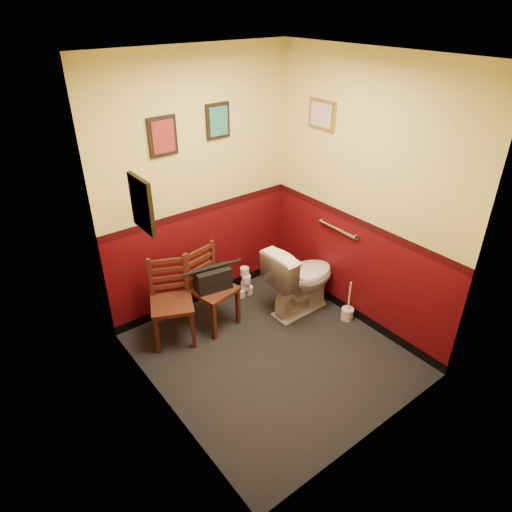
# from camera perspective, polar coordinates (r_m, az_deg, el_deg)

# --- Properties ---
(floor) EXTENTS (2.20, 2.40, 0.00)m
(floor) POSITION_cam_1_polar(r_m,az_deg,el_deg) (4.58, 1.96, -12.17)
(floor) COLOR black
(floor) RESTS_ON ground
(ceiling) EXTENTS (2.20, 2.40, 0.00)m
(ceiling) POSITION_cam_1_polar(r_m,az_deg,el_deg) (3.41, 2.80, 23.72)
(ceiling) COLOR silver
(ceiling) RESTS_ON ground
(wall_back) EXTENTS (2.20, 0.00, 2.70)m
(wall_back) POSITION_cam_1_polar(r_m,az_deg,el_deg) (4.71, -7.16, 8.30)
(wall_back) COLOR #50070D
(wall_back) RESTS_ON ground
(wall_front) EXTENTS (2.20, 0.00, 2.70)m
(wall_front) POSITION_cam_1_polar(r_m,az_deg,el_deg) (3.11, 16.58, -4.99)
(wall_front) COLOR #50070D
(wall_front) RESTS_ON ground
(wall_left) EXTENTS (0.00, 2.40, 2.70)m
(wall_left) POSITION_cam_1_polar(r_m,az_deg,el_deg) (3.30, -12.60, -2.28)
(wall_left) COLOR #50070D
(wall_left) RESTS_ON ground
(wall_right) EXTENTS (0.00, 2.40, 2.70)m
(wall_right) POSITION_cam_1_polar(r_m,az_deg,el_deg) (4.53, 13.16, 6.85)
(wall_right) COLOR #50070D
(wall_right) RESTS_ON ground
(grab_bar) EXTENTS (0.05, 0.56, 0.06)m
(grab_bar) POSITION_cam_1_polar(r_m,az_deg,el_deg) (4.82, 10.14, 3.37)
(grab_bar) COLOR silver
(grab_bar) RESTS_ON wall_right
(framed_print_back_a) EXTENTS (0.28, 0.04, 0.36)m
(framed_print_back_a) POSITION_cam_1_polar(r_m,az_deg,el_deg) (4.34, -11.58, 14.45)
(framed_print_back_a) COLOR black
(framed_print_back_a) RESTS_ON wall_back
(framed_print_back_b) EXTENTS (0.26, 0.04, 0.34)m
(framed_print_back_b) POSITION_cam_1_polar(r_m,az_deg,el_deg) (4.62, -4.79, 16.48)
(framed_print_back_b) COLOR black
(framed_print_back_b) RESTS_ON wall_back
(framed_print_left) EXTENTS (0.04, 0.30, 0.38)m
(framed_print_left) POSITION_cam_1_polar(r_m,az_deg,el_deg) (3.16, -14.07, 6.32)
(framed_print_left) COLOR black
(framed_print_left) RESTS_ON wall_left
(framed_print_right) EXTENTS (0.04, 0.34, 0.28)m
(framed_print_right) POSITION_cam_1_polar(r_m,az_deg,el_deg) (4.68, 8.24, 17.10)
(framed_print_right) COLOR olive
(framed_print_right) RESTS_ON wall_right
(toilet) EXTENTS (0.82, 0.47, 0.80)m
(toilet) POSITION_cam_1_polar(r_m,az_deg,el_deg) (4.95, 5.64, -2.84)
(toilet) COLOR white
(toilet) RESTS_ON floor
(toilet_brush) EXTENTS (0.13, 0.13, 0.47)m
(toilet_brush) POSITION_cam_1_polar(r_m,az_deg,el_deg) (5.06, 11.35, -6.99)
(toilet_brush) COLOR silver
(toilet_brush) RESTS_ON floor
(chair_left) EXTENTS (0.54, 0.54, 0.87)m
(chair_left) POSITION_cam_1_polar(r_m,az_deg,el_deg) (4.59, -10.52, -5.63)
(chair_left) COLOR #4E2317
(chair_left) RESTS_ON floor
(chair_right) EXTENTS (0.48, 0.48, 0.87)m
(chair_right) POSITION_cam_1_polar(r_m,az_deg,el_deg) (4.73, -5.67, -4.03)
(chair_right) COLOR #4E2317
(chair_right) RESTS_ON floor
(handbag) EXTENTS (0.39, 0.24, 0.26)m
(handbag) POSITION_cam_1_polar(r_m,az_deg,el_deg) (4.63, -5.42, -2.84)
(handbag) COLOR black
(handbag) RESTS_ON chair_right
(tp_stack) EXTENTS (0.21, 0.13, 0.37)m
(tp_stack) POSITION_cam_1_polar(r_m,az_deg,el_deg) (5.28, -1.36, -3.49)
(tp_stack) COLOR silver
(tp_stack) RESTS_ON floor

